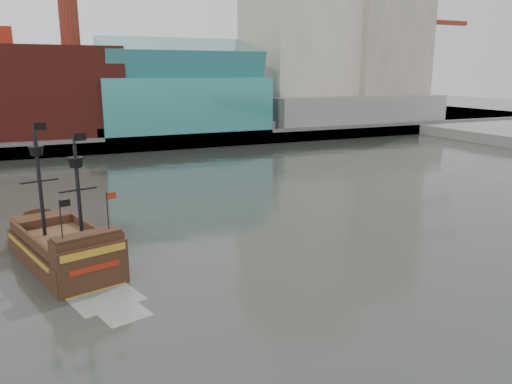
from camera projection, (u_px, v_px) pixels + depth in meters
name	position (u px, v px, depth m)	size (l,w,h in m)	color
ground	(360.00, 312.00, 27.72)	(400.00, 400.00, 0.00)	#2B2D28
promenade_far	(110.00, 128.00, 108.98)	(220.00, 60.00, 2.00)	slate
seawall	(136.00, 144.00, 82.77)	(220.00, 1.00, 2.60)	#4C4C49
skyline	(134.00, 12.00, 98.94)	(149.00, 45.00, 62.00)	brown
crane_a	(427.00, 47.00, 127.34)	(22.50, 4.00, 32.25)	slate
crane_b	(427.00, 62.00, 140.87)	(19.10, 4.00, 26.25)	slate
pirate_ship	(65.00, 253.00, 34.08)	(7.66, 14.52, 10.42)	black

